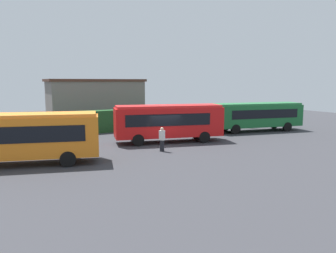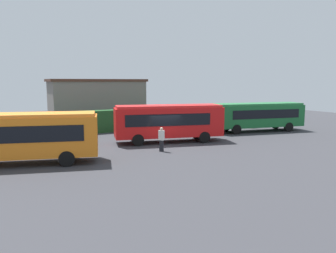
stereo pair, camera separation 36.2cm
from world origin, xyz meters
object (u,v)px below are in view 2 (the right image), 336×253
Objects in this scene: person_center at (161,139)px; person_right at (168,125)px; traffic_cone at (86,142)px; bus_red at (169,121)px; bus_green at (257,115)px; bus_orange at (17,136)px; person_far at (252,120)px.

person_right is at bearing -155.32° from person_center.
person_right is 2.88× the size of traffic_cone.
bus_red is 0.94× the size of bus_green.
bus_red reaches higher than person_right.
person_center is 3.10× the size of traffic_cone.
traffic_cone is (-6.82, 1.94, -1.57)m from bus_red.
person_center is at bearing -167.80° from bus_orange.
traffic_cone is (-4.51, 5.10, -0.69)m from person_center.
traffic_cone is at bearing 161.11° from person_far.
person_center is at bearing 107.36° from person_right.
bus_green is 17.12× the size of traffic_cone.
person_right is at bearing 76.73° from bus_red.
person_right is 9.10m from traffic_cone.
person_center reaches higher than person_far.
bus_green reaches higher than person_right.
bus_red is 16.14× the size of traffic_cone.
bus_red reaches higher than person_center.
bus_red is 12.76m from person_far.
bus_green is 5.95× the size of person_far.
traffic_cone is at bearing 178.21° from bus_red.
person_far is 19.20m from traffic_cone.
bus_orange is 7.14m from traffic_cone.
person_right is at bearing -139.55° from bus_orange.
bus_green is 18.18m from traffic_cone.
bus_green reaches higher than person_far.
bus_orange is 23.79m from bus_green.
bus_orange is 1.06× the size of bus_red.
person_far is (12.33, 3.12, -0.96)m from bus_red.
bus_orange is at bearing 20.07° from bus_green.
bus_red is at bearing 17.21° from bus_green.
person_center is 8.33m from person_right.
bus_orange is at bearing -37.95° from person_center.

